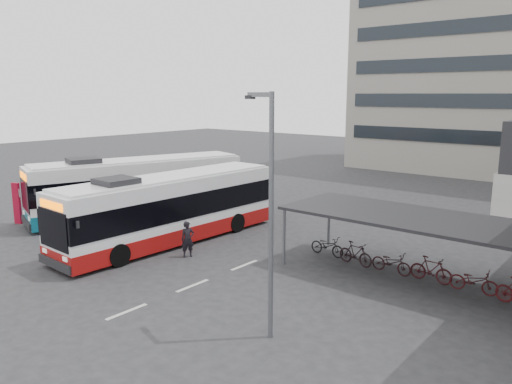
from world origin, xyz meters
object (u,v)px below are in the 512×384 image
Objects in this scene: bus_main at (171,209)px; pedestrian at (188,239)px; bus_teal at (139,188)px; lamp_post at (269,202)px.

pedestrian is at bearing -23.50° from bus_main.
lamp_post is at bearing -6.74° from bus_teal.
lamp_post is at bearing -86.15° from pedestrian.
pedestrian is (7.93, -3.43, -0.90)m from bus_teal.
pedestrian is at bearing 169.28° from lamp_post.
bus_teal is at bearing 170.42° from lamp_post.
bus_main is at bearing -4.89° from bus_teal.
lamp_post is (15.30, -6.97, 2.41)m from bus_teal.
bus_main is 6.02m from bus_teal.
pedestrian is 8.82m from lamp_post.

